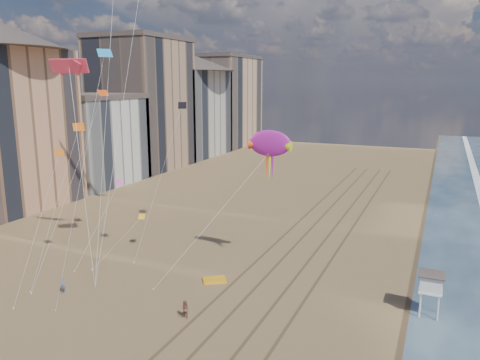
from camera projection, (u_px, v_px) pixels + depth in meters
name	position (u px, v px, depth m)	size (l,w,h in m)	color
wet_sand	(458.00, 254.00, 53.11)	(260.00, 260.00, 0.00)	#42301E
tracks	(293.00, 262.00, 50.60)	(7.68, 120.00, 0.01)	brown
buildings	(125.00, 109.00, 98.66)	(34.72, 131.35, 29.00)	#C6B284
lifeguard_stand	(431.00, 283.00, 38.54)	(2.05, 2.05, 3.71)	white
grounded_kite	(214.00, 280.00, 45.76)	(2.22, 1.41, 0.25)	#FFA615
show_kite	(270.00, 144.00, 45.18)	(6.45, 4.61, 17.08)	#A0188E
kite_flyer_a	(63.00, 286.00, 43.05)	(0.55, 0.36, 1.50)	slate
kite_flyer_b	(185.00, 310.00, 38.40)	(0.76, 0.59, 1.57)	brown
small_kites	(111.00, 120.00, 48.68)	(9.00, 15.52, 18.35)	orange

